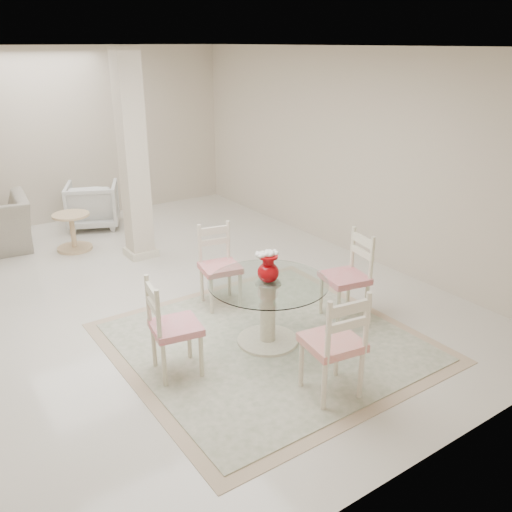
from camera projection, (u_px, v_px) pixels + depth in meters
ground at (146, 299)px, 6.21m from camera, size 7.00×7.00×0.00m
room_shell at (133, 135)px, 5.52m from camera, size 6.02×7.02×2.71m
column at (133, 158)px, 6.97m from camera, size 0.30×0.30×2.70m
area_rug at (268, 342)px, 5.30m from camera, size 2.77×2.77×0.02m
dining_table at (268, 313)px, 5.18m from camera, size 1.13×1.13×0.65m
red_vase at (268, 267)px, 5.01m from camera, size 0.24×0.20×0.31m
dining_chair_east at (351, 270)px, 5.59m from camera, size 0.49×0.49×1.05m
dining_chair_north at (218, 259)px, 5.91m from camera, size 0.47×0.47×1.01m
dining_chair_west at (168, 321)px, 4.61m from camera, size 0.46×0.46×1.01m
dining_chair_south at (338, 337)px, 4.28m from camera, size 0.49×0.49×1.08m
armchair_white at (93, 205)px, 8.50m from camera, size 1.01×1.02×0.71m
side_table at (73, 233)px, 7.59m from camera, size 0.50×0.50×0.52m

